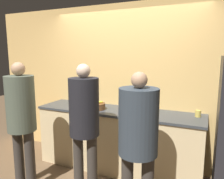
# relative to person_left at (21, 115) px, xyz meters

# --- Properties ---
(ground_plane) EXTENTS (14.00, 14.00, 0.00)m
(ground_plane) POSITION_rel_person_left_xyz_m (0.94, 0.63, -1.03)
(ground_plane) COLOR brown
(wall_back) EXTENTS (5.20, 0.06, 2.60)m
(wall_back) POSITION_rel_person_left_xyz_m (0.94, 1.33, 0.27)
(wall_back) COLOR #E0B266
(wall_back) RESTS_ON ground_plane
(counter) EXTENTS (2.56, 0.68, 0.96)m
(counter) POSITION_rel_person_left_xyz_m (0.94, 1.01, -0.55)
(counter) COLOR beige
(counter) RESTS_ON ground_plane
(person_left) EXTENTS (0.36, 0.36, 1.71)m
(person_left) POSITION_rel_person_left_xyz_m (0.00, 0.00, 0.00)
(person_left) COLOR #38332D
(person_left) RESTS_ON ground_plane
(person_center) EXTENTS (0.37, 0.37, 1.70)m
(person_center) POSITION_rel_person_left_xyz_m (0.82, 0.21, -0.00)
(person_center) COLOR #38332D
(person_center) RESTS_ON ground_plane
(person_right) EXTENTS (0.41, 0.41, 1.64)m
(person_right) POSITION_rel_person_left_xyz_m (1.57, 0.03, -0.02)
(person_right) COLOR #38332D
(person_right) RESTS_ON ground_plane
(fruit_bowl) EXTENTS (0.27, 0.27, 0.14)m
(fruit_bowl) POSITION_rel_person_left_xyz_m (0.62, 0.90, -0.02)
(fruit_bowl) COLOR brown
(fruit_bowl) RESTS_ON counter
(utensil_crock) EXTENTS (0.12, 0.12, 0.29)m
(utensil_crock) POSITION_rel_person_left_xyz_m (0.22, 1.07, -0.00)
(utensil_crock) COLOR #3D424C
(utensil_crock) RESTS_ON counter
(bottle_green) EXTENTS (0.07, 0.07, 0.23)m
(bottle_green) POSITION_rel_person_left_xyz_m (-0.01, 1.24, 0.02)
(bottle_green) COLOR #236033
(bottle_green) RESTS_ON counter
(bottle_clear) EXTENTS (0.05, 0.05, 0.18)m
(bottle_clear) POSITION_rel_person_left_xyz_m (1.44, 1.19, 0.00)
(bottle_clear) COLOR silver
(bottle_clear) RESTS_ON counter
(cup_yellow) EXTENTS (0.08, 0.08, 0.09)m
(cup_yellow) POSITION_rel_person_left_xyz_m (2.08, 1.10, -0.02)
(cup_yellow) COLOR gold
(cup_yellow) RESTS_ON counter
(potted_plant) EXTENTS (0.16, 0.16, 0.23)m
(potted_plant) POSITION_rel_person_left_xyz_m (0.99, 1.12, 0.05)
(potted_plant) COLOR #9E6042
(potted_plant) RESTS_ON counter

